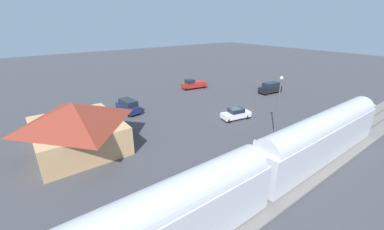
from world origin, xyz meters
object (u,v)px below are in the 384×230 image
object	(u,v)px
station_building	(77,125)
pickup_red	(194,84)
suv_navy	(128,106)
suv_black	(270,88)
pedestrian_on_platform	(254,145)
sedan_white	(236,114)
light_pole_near_platform	(279,98)

from	to	relation	value
station_building	pickup_red	distance (m)	29.77
suv_navy	suv_black	world-z (taller)	same
station_building	suv_black	distance (m)	37.21
suv_navy	suv_black	distance (m)	28.78
suv_navy	pickup_red	size ratio (longest dim) A/B	0.89
station_building	pedestrian_on_platform	size ratio (longest dim) A/B	6.58
pedestrian_on_platform	pickup_red	world-z (taller)	pickup_red
suv_black	pickup_red	xyz separation A→B (m)	(12.36, 10.47, -0.12)
suv_navy	suv_black	xyz separation A→B (m)	(-6.86, -27.95, 0.00)
station_building	sedan_white	distance (m)	21.77
suv_black	pedestrian_on_platform	bearing A→B (deg)	122.34
suv_navy	pickup_red	bearing A→B (deg)	-72.53
suv_navy	pickup_red	xyz separation A→B (m)	(5.50, -17.48, -0.12)
suv_navy	light_pole_near_platform	xyz separation A→B (m)	(-18.74, -12.63, 3.65)
pickup_red	suv_black	bearing A→B (deg)	-139.74
pedestrian_on_platform	station_building	bearing A→B (deg)	47.84
station_building	pedestrian_on_platform	distance (m)	20.10
suv_black	pickup_red	distance (m)	16.20
light_pole_near_platform	pickup_red	bearing A→B (deg)	-11.31
pedestrian_on_platform	sedan_white	world-z (taller)	pedestrian_on_platform
suv_navy	suv_black	size ratio (longest dim) A/B	0.99
pickup_red	sedan_white	distance (m)	18.75
station_building	light_pole_near_platform	xyz separation A→B (m)	(-11.20, -21.85, 1.91)
light_pole_near_platform	sedan_white	bearing A→B (deg)	6.55
suv_black	sedan_white	world-z (taller)	suv_black
light_pole_near_platform	pedestrian_on_platform	bearing A→B (deg)	107.81
suv_navy	pickup_red	distance (m)	18.33
station_building	suv_black	world-z (taller)	station_building
pedestrian_on_platform	suv_black	distance (m)	26.41
pedestrian_on_platform	pickup_red	distance (m)	29.02
suv_black	suv_navy	bearing A→B (deg)	76.21
pickup_red	pedestrian_on_platform	bearing A→B (deg)	155.90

